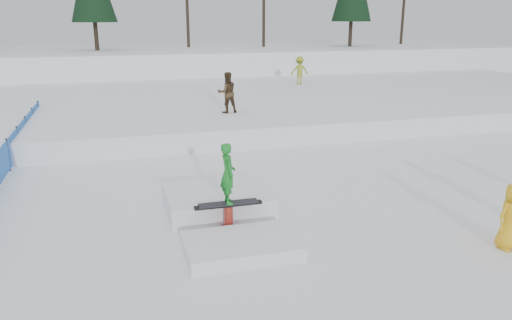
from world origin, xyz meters
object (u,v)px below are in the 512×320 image
object	(u,v)px
walker_olive	(227,93)
jib_rail_feature	(223,209)
spectator_yellow	(512,216)
safety_fence	(8,155)
walker_ygreen	(300,70)

from	to	relation	value
walker_olive	jib_rail_feature	distance (m)	10.13
spectator_yellow	jib_rail_feature	world-z (taller)	jib_rail_feature
spectator_yellow	jib_rail_feature	distance (m)	6.46
safety_fence	walker_ygreen	bearing A→B (deg)	39.09
walker_olive	jib_rail_feature	xyz separation A→B (m)	(-2.33, -9.76, -1.37)
walker_ygreen	safety_fence	bearing A→B (deg)	46.52
walker_olive	jib_rail_feature	world-z (taller)	walker_olive
walker_olive	walker_ygreen	world-z (taller)	walker_olive
walker_olive	jib_rail_feature	bearing A→B (deg)	70.87
safety_fence	jib_rail_feature	world-z (taller)	jib_rail_feature
jib_rail_feature	spectator_yellow	bearing A→B (deg)	-29.40
safety_fence	spectator_yellow	distance (m)	14.58
safety_fence	walker_ygreen	size ratio (longest dim) A/B	9.51
safety_fence	walker_olive	xyz separation A→B (m)	(8.12, 3.86, 1.13)
walker_olive	walker_ygreen	xyz separation A→B (m)	(6.30, 7.86, -0.03)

